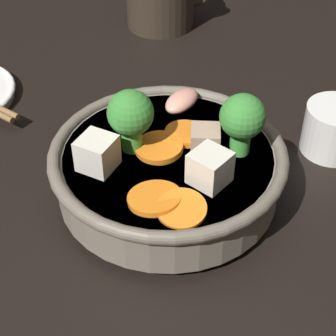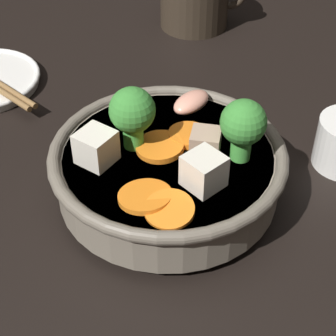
{
  "view_description": "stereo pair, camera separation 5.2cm",
  "coord_description": "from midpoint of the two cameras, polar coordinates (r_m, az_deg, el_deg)",
  "views": [
    {
      "loc": [
        -0.02,
        -0.39,
        0.37
      ],
      "look_at": [
        0.0,
        0.0,
        0.04
      ],
      "focal_mm": 60.0,
      "sensor_mm": 36.0,
      "label": 1
    },
    {
      "loc": [
        0.03,
        -0.39,
        0.37
      ],
      "look_at": [
        0.0,
        0.0,
        0.04
      ],
      "focal_mm": 60.0,
      "sensor_mm": 36.0,
      "label": 2
    }
  ],
  "objects": [
    {
      "name": "ground_plane",
      "position": [
        0.54,
        -2.74,
        -3.01
      ],
      "size": [
        3.0,
        3.0,
        0.0
      ],
      "primitive_type": "plane",
      "color": "black"
    },
    {
      "name": "stirfry_bowl",
      "position": [
        0.51,
        -2.8,
        0.2
      ],
      "size": [
        0.22,
        0.22,
        0.11
      ],
      "color": "slate",
      "rests_on": "ground_plane"
    },
    {
      "name": "tea_cup",
      "position": [
        0.6,
        14.19,
        3.81
      ],
      "size": [
        0.06,
        0.06,
        0.05
      ],
      "color": "white",
      "rests_on": "ground_plane"
    }
  ]
}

